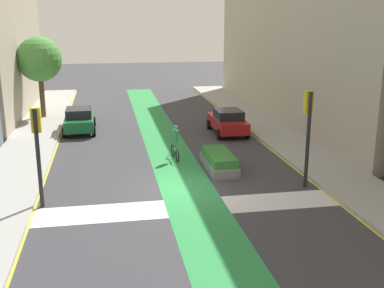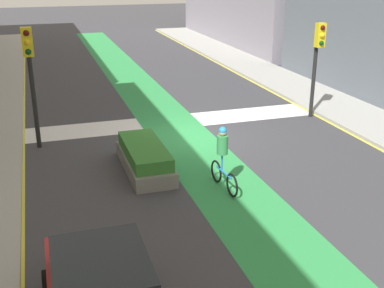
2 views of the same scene
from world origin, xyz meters
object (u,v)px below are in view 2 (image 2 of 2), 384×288
at_px(traffic_signal_near_right, 30,65).
at_px(traffic_signal_near_left, 318,52).
at_px(median_planter, 145,158).
at_px(cyclist_in_lane, 223,157).

distance_m(traffic_signal_near_right, traffic_signal_near_left, 11.12).
height_order(traffic_signal_near_right, traffic_signal_near_left, traffic_signal_near_right).
bearing_deg(traffic_signal_near_left, median_planter, 22.70).
relative_size(traffic_signal_near_left, median_planter, 1.17).
bearing_deg(traffic_signal_near_right, traffic_signal_near_left, -178.38).
distance_m(traffic_signal_near_left, cyclist_in_lane, 8.27).
height_order(traffic_signal_near_right, median_planter, traffic_signal_near_right).
bearing_deg(cyclist_in_lane, median_planter, -46.42).
height_order(cyclist_in_lane, median_planter, cyclist_in_lane).
xyz_separation_m(traffic_signal_near_left, cyclist_in_lane, (6.09, 5.30, -1.80)).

